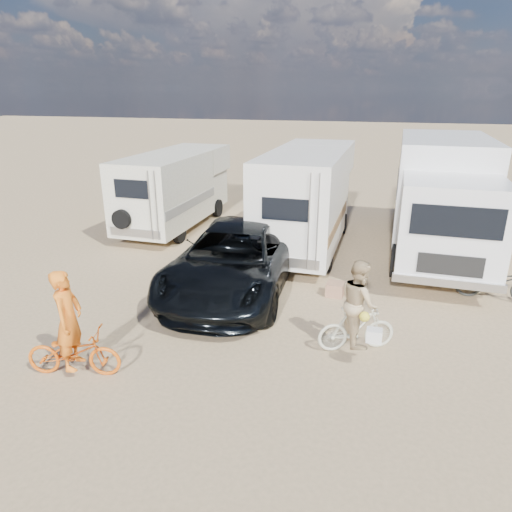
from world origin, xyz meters
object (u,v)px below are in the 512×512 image
(rv_left, at_px, (175,191))
(crate, at_px, (335,289))
(rv_main, at_px, (307,200))
(rider_woman, at_px, (358,310))
(bike_woman, at_px, (356,328))
(rider_man, at_px, (70,329))
(box_truck, at_px, (442,199))
(dark_suv, at_px, (236,259))
(bike_man, at_px, (74,352))
(cooler, at_px, (251,258))
(bike_parked, at_px, (497,281))

(rv_left, relative_size, crate, 13.98)
(rv_main, height_order, crate, rv_main)
(rider_woman, bearing_deg, rv_left, 21.34)
(rv_main, xyz_separation_m, bike_woman, (2.06, -6.13, -1.12))
(rider_man, xyz_separation_m, rider_woman, (4.94, 2.25, -0.07))
(rv_left, relative_size, box_truck, 0.76)
(dark_suv, xyz_separation_m, rider_woman, (3.26, -2.24, 0.03))
(bike_woman, bearing_deg, rider_man, 90.86)
(bike_man, bearing_deg, crate, -54.39)
(dark_suv, bearing_deg, cooler, 90.74)
(rv_left, distance_m, crate, 8.18)
(dark_suv, xyz_separation_m, rider_man, (-1.68, -4.48, 0.10))
(crate, bearing_deg, rider_woman, -74.87)
(rv_left, relative_size, dark_suv, 0.99)
(rv_left, relative_size, bike_man, 3.47)
(rv_main, xyz_separation_m, box_truck, (4.13, 0.46, 0.18))
(bike_woman, distance_m, bike_parked, 4.61)
(rv_left, height_order, crate, rv_left)
(dark_suv, bearing_deg, rider_woman, -36.35)
(rv_left, bearing_deg, cooler, -38.65)
(bike_man, bearing_deg, rv_main, -31.50)
(dark_suv, height_order, crate, dark_suv)
(bike_man, distance_m, rider_man, 0.49)
(dark_suv, distance_m, rider_woman, 3.95)
(bike_parked, bearing_deg, rider_woman, 141.08)
(bike_man, xyz_separation_m, bike_woman, (4.94, 2.25, 0.02))
(crate, bearing_deg, rv_main, 110.85)
(box_truck, height_order, bike_parked, box_truck)
(rv_left, bearing_deg, box_truck, -2.80)
(rv_main, distance_m, rider_man, 8.88)
(bike_woman, xyz_separation_m, crate, (-0.68, 2.50, -0.31))
(bike_man, height_order, rider_woman, rider_woman)
(crate, bearing_deg, box_truck, 56.00)
(dark_suv, distance_m, crate, 2.68)
(rider_woman, bearing_deg, cooler, 16.33)
(bike_woman, bearing_deg, dark_suv, 31.94)
(rider_woman, bearing_deg, box_truck, -41.08)
(box_truck, xyz_separation_m, bike_man, (-7.02, -8.83, -1.32))
(dark_suv, xyz_separation_m, bike_parked, (6.47, 1.07, -0.34))
(cooler, relative_size, crate, 1.31)
(box_truck, distance_m, bike_man, 11.36)
(bike_woman, xyz_separation_m, rider_woman, (0.00, 0.00, 0.40))
(rider_woman, bearing_deg, rv_main, -5.05)
(bike_parked, bearing_deg, cooler, 89.34)
(dark_suv, xyz_separation_m, cooler, (-0.08, 1.75, -0.62))
(rv_main, xyz_separation_m, rider_man, (-2.89, -8.37, -0.65))
(bike_parked, relative_size, cooler, 3.43)
(dark_suv, bearing_deg, box_truck, 37.30)
(box_truck, relative_size, rider_man, 4.20)
(rv_main, relative_size, box_truck, 0.81)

